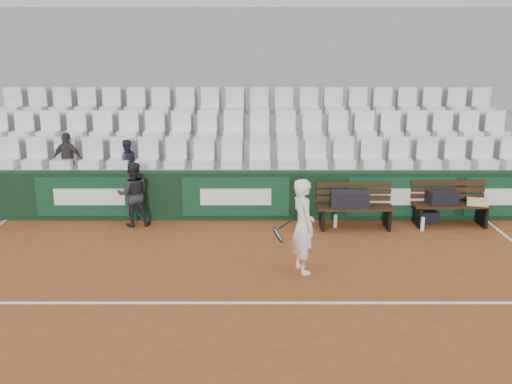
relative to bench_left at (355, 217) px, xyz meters
name	(u,v)px	position (x,y,z in m)	size (l,w,h in m)	color
ground	(241,303)	(-2.18, -3.35, -0.23)	(80.00, 80.00, 0.00)	brown
court_baseline	(241,303)	(-2.18, -3.35, -0.22)	(18.00, 0.06, 0.01)	white
back_barrier	(249,195)	(-2.11, 0.64, 0.28)	(18.00, 0.34, 1.00)	black
grandstand_tier_front	(246,188)	(-2.18, 1.27, 0.28)	(18.00, 0.95, 1.00)	gray
grandstand_tier_mid	(247,168)	(-2.18, 2.22, 0.50)	(18.00, 0.95, 1.45)	gray
grandstand_tier_back	(247,151)	(-2.18, 3.17, 0.72)	(18.00, 0.95, 1.90)	gray
grandstand_rear_wall	(247,98)	(-2.18, 3.80, 1.98)	(18.00, 0.30, 4.40)	gray
seat_row_front	(246,153)	(-2.18, 1.10, 1.09)	(11.90, 0.44, 0.63)	white
seat_row_mid	(246,125)	(-2.18, 2.05, 1.54)	(11.90, 0.44, 0.63)	white
seat_row_back	(247,101)	(-2.18, 3.00, 1.99)	(11.90, 0.44, 0.63)	silver
bench_left	(355,217)	(0.00, 0.00, 0.00)	(1.50, 0.56, 0.45)	#321F0F
bench_right	(450,215)	(1.95, 0.17, 0.00)	(1.50, 0.56, 0.45)	#351A10
sports_bag_left	(350,199)	(-0.12, -0.03, 0.38)	(0.74, 0.32, 0.32)	black
sports_bag_right	(443,197)	(1.78, 0.18, 0.36)	(0.57, 0.27, 0.27)	black
towel	(477,202)	(2.46, 0.13, 0.28)	(0.40, 0.29, 0.11)	#CFC486
sports_bag_ground	(427,217)	(1.55, 0.33, -0.10)	(0.41, 0.25, 0.25)	black
water_bottle_near	(335,221)	(-0.37, 0.06, -0.09)	(0.08, 0.08, 0.27)	silver
water_bottle_far	(423,224)	(1.31, -0.17, -0.09)	(0.08, 0.08, 0.28)	silver
tennis_player	(303,226)	(-1.21, -2.18, 0.54)	(0.76, 0.65, 1.54)	white
ball_kid	(133,194)	(-4.41, 0.18, 0.43)	(0.63, 0.49, 1.30)	black
spectator_b	(66,139)	(-5.98, 1.15, 1.37)	(0.70, 0.29, 1.20)	#35302A
spectator_c	(125,143)	(-4.73, 1.15, 1.29)	(0.50, 0.39, 1.04)	#212632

